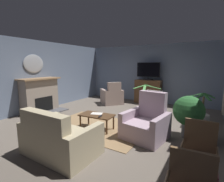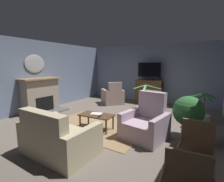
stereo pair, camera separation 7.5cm
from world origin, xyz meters
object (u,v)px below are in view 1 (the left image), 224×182
at_px(fireplace, 40,96).
at_px(cat, 58,117).
at_px(potted_plant_leafy_by_curtain, 189,112).
at_px(coffee_table, 97,116).
at_px(television, 148,71).
at_px(wall_mirror_oval, 34,64).
at_px(folded_newspaper, 97,114).
at_px(tv_remote, 100,116).
at_px(side_chair_beside_plant, 198,158).
at_px(sofa_floral, 59,139).
at_px(tv_cabinet, 148,92).
at_px(potted_plant_small_fern_corner, 145,108).
at_px(armchair_in_far_corner, 146,124).
at_px(armchair_beside_cabinet, 112,97).
at_px(potted_plant_on_hearth_side, 202,115).

xyz_separation_m(fireplace, cat, (1.22, -0.28, -0.51)).
bearing_deg(potted_plant_leafy_by_curtain, coffee_table, -160.35).
bearing_deg(television, wall_mirror_oval, -132.84).
distance_m(television, folded_newspaper, 3.73).
relative_size(tv_remote, side_chair_beside_plant, 0.17).
bearing_deg(tv_remote, potted_plant_leafy_by_curtain, -78.81).
bearing_deg(wall_mirror_oval, sofa_floral, -27.63).
distance_m(tv_cabinet, potted_plant_small_fern_corner, 1.89).
distance_m(television, tv_remote, 3.88).
relative_size(armchair_in_far_corner, armchair_beside_cabinet, 0.91).
height_order(tv_cabinet, coffee_table, tv_cabinet).
bearing_deg(potted_plant_small_fern_corner, wall_mirror_oval, -155.81).
height_order(television, potted_plant_small_fern_corner, television).
distance_m(potted_plant_on_hearth_side, potted_plant_leafy_by_curtain, 1.46).
bearing_deg(sofa_floral, potted_plant_small_fern_corner, 81.38).
bearing_deg(wall_mirror_oval, fireplace, 0.00).
bearing_deg(fireplace, tv_cabinet, 49.93).
distance_m(wall_mirror_oval, tv_remote, 3.49).
distance_m(folded_newspaper, potted_plant_small_fern_corner, 1.97).
bearing_deg(wall_mirror_oval, potted_plant_small_fern_corner, 24.19).
bearing_deg(cat, sofa_floral, -39.23).
bearing_deg(armchair_in_far_corner, fireplace, 179.58).
xyz_separation_m(television, armchair_in_far_corner, (1.18, -3.41, -1.13)).
bearing_deg(fireplace, folded_newspaper, -4.05).
relative_size(television, armchair_beside_cabinet, 0.85).
bearing_deg(tv_cabinet, side_chair_beside_plant, -63.70).
bearing_deg(potted_plant_on_hearth_side, cat, -151.25).
xyz_separation_m(fireplace, sofa_floral, (2.91, -1.65, -0.29)).
bearing_deg(tv_cabinet, wall_mirror_oval, -132.39).
bearing_deg(cat, potted_plant_small_fern_corner, 41.31).
height_order(fireplace, coffee_table, fireplace).
xyz_separation_m(coffee_table, cat, (-1.55, -0.02, -0.27)).
bearing_deg(armchair_beside_cabinet, tv_remote, -63.88).
bearing_deg(wall_mirror_oval, armchair_in_far_corner, -0.40).
distance_m(tv_cabinet, sofa_floral, 5.09).
xyz_separation_m(potted_plant_small_fern_corner, potted_plant_leafy_by_curtain, (1.51, -1.14, 0.39)).
xyz_separation_m(folded_newspaper, potted_plant_leafy_by_curtain, (2.19, 0.70, 0.21)).
xyz_separation_m(wall_mirror_oval, armchair_in_far_corner, (4.32, -0.03, -1.43)).
distance_m(wall_mirror_oval, folded_newspaper, 3.27).
relative_size(fireplace, armchair_beside_cabinet, 1.22).
bearing_deg(cat, coffee_table, 0.61).
bearing_deg(side_chair_beside_plant, wall_mirror_oval, 166.07).
bearing_deg(folded_newspaper, television, 66.53).
bearing_deg(television, potted_plant_on_hearth_side, -33.55).
bearing_deg(potted_plant_small_fern_corner, folded_newspaper, -110.49).
xyz_separation_m(wall_mirror_oval, television, (3.13, 3.38, -0.30)).
relative_size(folded_newspaper, armchair_in_far_corner, 0.27).
bearing_deg(potted_plant_small_fern_corner, tv_remote, -102.62).
xyz_separation_m(television, tv_remote, (0.07, -3.74, -1.04)).
bearing_deg(wall_mirror_oval, tv_cabinet, 47.61).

